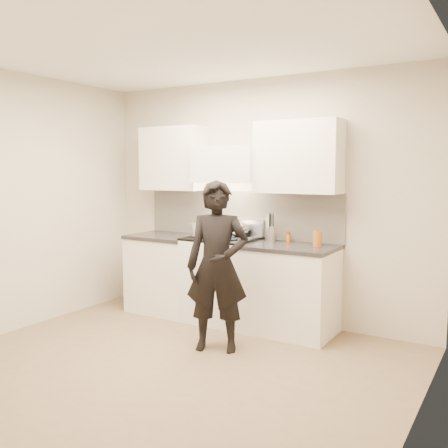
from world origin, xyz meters
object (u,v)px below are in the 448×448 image
(wok, at_px, (236,228))
(utensil_crock, at_px, (270,233))
(stove, at_px, (222,279))
(counter_right, at_px, (290,289))
(person, at_px, (217,266))

(wok, bearing_deg, utensil_crock, 8.97)
(stove, relative_size, wok, 2.47)
(counter_right, xyz_separation_m, person, (-0.39, -0.81, 0.34))
(counter_right, height_order, utensil_crock, utensil_crock)
(stove, xyz_separation_m, wok, (0.12, 0.11, 0.57))
(counter_right, xyz_separation_m, utensil_crock, (-0.32, 0.17, 0.55))
(utensil_crock, bearing_deg, counter_right, -28.03)
(stove, xyz_separation_m, counter_right, (0.83, 0.00, -0.01))
(stove, distance_m, wok, 0.59)
(stove, distance_m, utensil_crock, 0.76)
(stove, distance_m, person, 0.98)
(wok, relative_size, person, 0.24)
(wok, xyz_separation_m, utensil_crock, (0.40, 0.06, -0.03))
(person, bearing_deg, stove, 96.34)
(stove, height_order, wok, wok)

